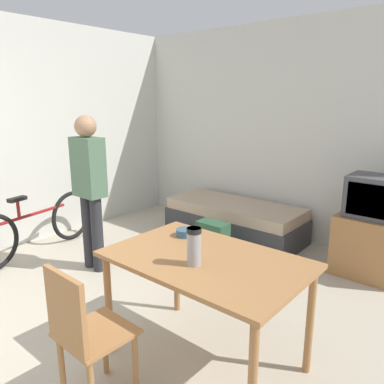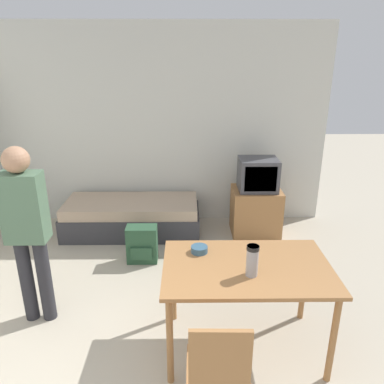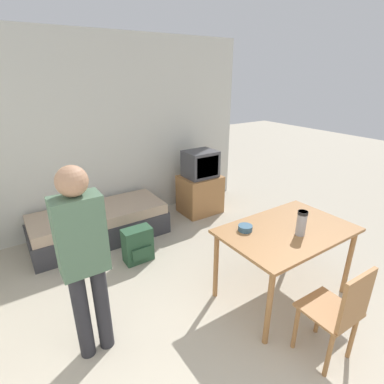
# 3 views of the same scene
# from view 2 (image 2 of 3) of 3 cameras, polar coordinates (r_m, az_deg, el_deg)

# --- Properties ---
(wall_back) EXTENTS (5.03, 0.06, 2.70)m
(wall_back) POSITION_cam_2_polar(r_m,az_deg,el_deg) (5.24, -7.45, 9.78)
(wall_back) COLOR silver
(wall_back) RESTS_ON ground_plane
(daybed) EXTENTS (1.80, 0.76, 0.45)m
(daybed) POSITION_cam_2_polar(r_m,az_deg,el_deg) (5.13, -9.11, -3.75)
(daybed) COLOR #333338
(daybed) RESTS_ON ground_plane
(tv) EXTENTS (0.63, 0.51, 1.04)m
(tv) POSITION_cam_2_polar(r_m,az_deg,el_deg) (5.03, 9.76, -1.29)
(tv) COLOR #9E6B3D
(tv) RESTS_ON ground_plane
(dining_table) EXTENTS (1.29, 0.83, 0.77)m
(dining_table) POSITION_cam_2_polar(r_m,az_deg,el_deg) (2.99, 8.30, -12.45)
(dining_table) COLOR #9E6B3D
(dining_table) RESTS_ON ground_plane
(wooden_chair) EXTENTS (0.39, 0.39, 0.89)m
(wooden_chair) POSITION_cam_2_polar(r_m,az_deg,el_deg) (2.49, 4.03, -25.68)
(wooden_chair) COLOR #9E6B3D
(wooden_chair) RESTS_ON ground_plane
(person_standing) EXTENTS (0.34, 0.22, 1.62)m
(person_standing) POSITION_cam_2_polar(r_m,az_deg,el_deg) (3.45, -23.89, -4.66)
(person_standing) COLOR #28282D
(person_standing) RESTS_ON ground_plane
(thermos_flask) EXTENTS (0.09, 0.09, 0.24)m
(thermos_flask) POSITION_cam_2_polar(r_m,az_deg,el_deg) (2.77, 9.18, -10.07)
(thermos_flask) COLOR #99999E
(thermos_flask) RESTS_ON dining_table
(mate_bowl) EXTENTS (0.14, 0.14, 0.05)m
(mate_bowl) POSITION_cam_2_polar(r_m,az_deg,el_deg) (3.08, 1.12, -8.73)
(mate_bowl) COLOR #335670
(mate_bowl) RESTS_ON dining_table
(backpack) EXTENTS (0.35, 0.23, 0.44)m
(backpack) POSITION_cam_2_polar(r_m,az_deg,el_deg) (4.42, -7.62, -7.91)
(backpack) COLOR #284C33
(backpack) RESTS_ON ground_plane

